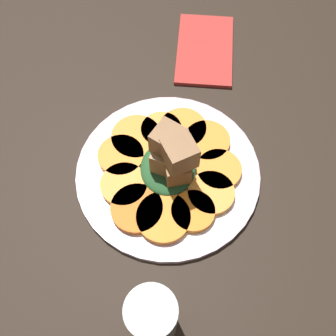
% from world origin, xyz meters
% --- Properties ---
extents(table_slab, '(1.20, 1.20, 0.02)m').
position_xyz_m(table_slab, '(0.00, 0.00, 0.01)').
color(table_slab, black).
rests_on(table_slab, ground).
extents(plate, '(0.30, 0.30, 0.01)m').
position_xyz_m(plate, '(0.00, 0.00, 0.03)').
color(plate, silver).
rests_on(plate, table_slab).
extents(carrot_slice_0, '(0.08, 0.08, 0.01)m').
position_xyz_m(carrot_slice_0, '(0.08, -0.00, 0.04)').
color(carrot_slice_0, orange).
rests_on(carrot_slice_0, plate).
extents(carrot_slice_1, '(0.07, 0.07, 0.01)m').
position_xyz_m(carrot_slice_1, '(0.07, 0.04, 0.04)').
color(carrot_slice_1, orange).
rests_on(carrot_slice_1, plate).
extents(carrot_slice_2, '(0.07, 0.07, 0.01)m').
position_xyz_m(carrot_slice_2, '(0.04, 0.07, 0.04)').
color(carrot_slice_2, '#F99539').
rests_on(carrot_slice_2, plate).
extents(carrot_slice_3, '(0.07, 0.07, 0.01)m').
position_xyz_m(carrot_slice_3, '(-0.01, 0.08, 0.04)').
color(carrot_slice_3, orange).
rests_on(carrot_slice_3, plate).
extents(carrot_slice_4, '(0.08, 0.08, 0.01)m').
position_xyz_m(carrot_slice_4, '(-0.06, 0.06, 0.04)').
color(carrot_slice_4, orange).
rests_on(carrot_slice_4, plate).
extents(carrot_slice_5, '(0.08, 0.08, 0.01)m').
position_xyz_m(carrot_slice_5, '(-0.08, 0.02, 0.04)').
color(carrot_slice_5, orange).
rests_on(carrot_slice_5, plate).
extents(carrot_slice_6, '(0.07, 0.07, 0.01)m').
position_xyz_m(carrot_slice_6, '(-0.07, -0.02, 0.04)').
color(carrot_slice_6, '#F99439').
rests_on(carrot_slice_6, plate).
extents(carrot_slice_7, '(0.08, 0.08, 0.01)m').
position_xyz_m(carrot_slice_7, '(-0.06, -0.06, 0.04)').
color(carrot_slice_7, orange).
rests_on(carrot_slice_7, plate).
extents(carrot_slice_8, '(0.08, 0.08, 0.01)m').
position_xyz_m(carrot_slice_8, '(-0.02, -0.08, 0.04)').
color(carrot_slice_8, orange).
rests_on(carrot_slice_8, plate).
extents(carrot_slice_9, '(0.07, 0.07, 0.01)m').
position_xyz_m(carrot_slice_9, '(0.03, -0.07, 0.04)').
color(carrot_slice_9, orange).
rests_on(carrot_slice_9, plate).
extents(carrot_slice_10, '(0.08, 0.08, 0.01)m').
position_xyz_m(carrot_slice_10, '(0.07, -0.04, 0.04)').
color(carrot_slice_10, orange).
rests_on(carrot_slice_10, plate).
extents(center_pile, '(0.10, 0.09, 0.11)m').
position_xyz_m(center_pile, '(0.00, 0.00, 0.08)').
color(center_pile, '#235128').
rests_on(center_pile, plate).
extents(fork, '(0.19, 0.06, 0.00)m').
position_xyz_m(fork, '(-0.02, -0.05, 0.03)').
color(fork, silver).
rests_on(fork, plate).
extents(water_glass, '(0.06, 0.06, 0.12)m').
position_xyz_m(water_glass, '(0.23, 0.00, 0.08)').
color(water_glass, silver).
rests_on(water_glass, table_slab).
extents(napkin, '(0.18, 0.11, 0.01)m').
position_xyz_m(napkin, '(-0.27, 0.05, 0.02)').
color(napkin, '#B2332D').
rests_on(napkin, table_slab).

